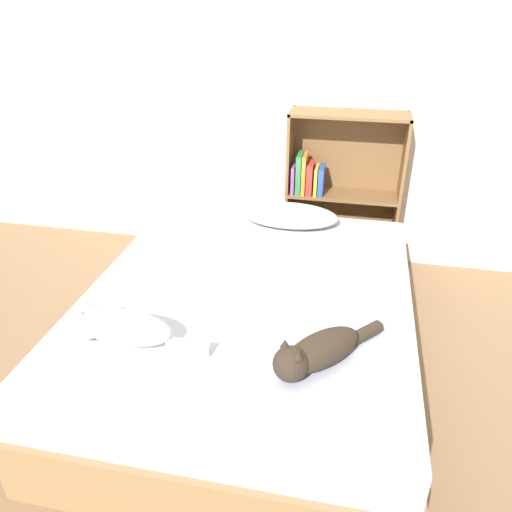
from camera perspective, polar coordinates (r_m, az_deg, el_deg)
ground_plane at (r=2.72m, az=-0.63°, el=-12.73°), size 8.00×8.00×0.00m
wall_back at (r=3.45m, az=4.53°, el=19.54°), size 8.00×0.06×2.50m
bed at (r=2.56m, az=-0.66°, el=-8.54°), size 1.57×1.89×0.51m
pillow at (r=3.03m, az=3.83°, el=4.66°), size 0.58×0.31×0.11m
cat_light at (r=2.11m, az=-15.40°, el=-7.86°), size 0.59×0.16×0.16m
cat_dark at (r=1.94m, az=6.90°, el=-10.85°), size 0.42×0.45×0.16m
bookshelf at (r=3.47m, az=9.40°, el=7.50°), size 0.75×0.26×1.09m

